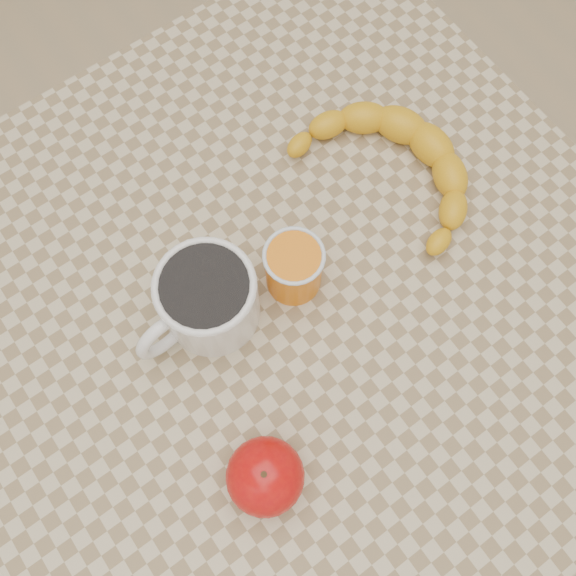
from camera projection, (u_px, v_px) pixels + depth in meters
ground at (288, 401)px, 1.43m from camera, size 3.00×3.00×0.00m
table at (288, 316)px, 0.81m from camera, size 0.80×0.80×0.75m
coffee_mug at (206, 299)px, 0.67m from camera, size 0.15×0.12×0.09m
orange_juice_glass at (294, 268)px, 0.69m from camera, size 0.07×0.07×0.08m
apple at (265, 476)px, 0.62m from camera, size 0.08×0.08×0.07m
banana at (393, 169)px, 0.75m from camera, size 0.24×0.31×0.04m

